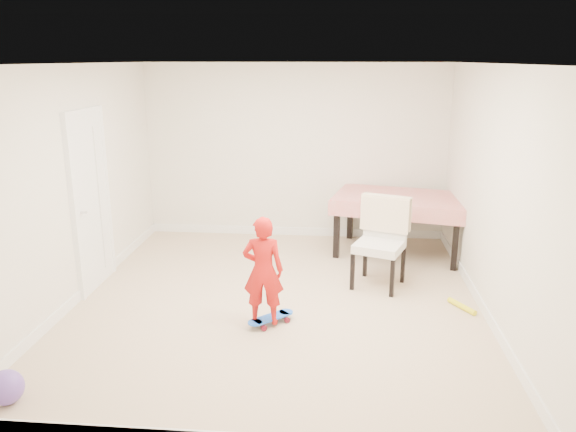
# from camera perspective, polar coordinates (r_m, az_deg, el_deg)

# --- Properties ---
(ground) EXTENTS (5.00, 5.00, 0.00)m
(ground) POSITION_cam_1_polar(r_m,az_deg,el_deg) (6.42, -1.06, -8.65)
(ground) COLOR #C7AC8A
(ground) RESTS_ON ground
(ceiling) EXTENTS (4.50, 5.00, 0.04)m
(ceiling) POSITION_cam_1_polar(r_m,az_deg,el_deg) (5.85, -1.19, 15.03)
(ceiling) COLOR white
(ceiling) RESTS_ON wall_back
(wall_back) EXTENTS (4.50, 0.04, 2.60)m
(wall_back) POSITION_cam_1_polar(r_m,az_deg,el_deg) (8.43, 0.70, 6.50)
(wall_back) COLOR silver
(wall_back) RESTS_ON ground
(wall_front) EXTENTS (4.50, 0.04, 2.60)m
(wall_front) POSITION_cam_1_polar(r_m,az_deg,el_deg) (3.65, -5.33, -6.03)
(wall_front) COLOR silver
(wall_front) RESTS_ON ground
(wall_left) EXTENTS (0.04, 5.00, 2.60)m
(wall_left) POSITION_cam_1_polar(r_m,az_deg,el_deg) (6.62, -20.71, 2.93)
(wall_left) COLOR silver
(wall_left) RESTS_ON ground
(wall_right) EXTENTS (0.04, 5.00, 2.60)m
(wall_right) POSITION_cam_1_polar(r_m,az_deg,el_deg) (6.18, 19.92, 2.15)
(wall_right) COLOR silver
(wall_right) RESTS_ON ground
(door) EXTENTS (0.11, 0.94, 2.11)m
(door) POSITION_cam_1_polar(r_m,az_deg,el_deg) (6.94, -19.39, 1.28)
(door) COLOR white
(door) RESTS_ON ground
(baseboard_back) EXTENTS (4.50, 0.02, 0.12)m
(baseboard_back) POSITION_cam_1_polar(r_m,az_deg,el_deg) (8.72, 0.68, -1.55)
(baseboard_back) COLOR white
(baseboard_back) RESTS_ON ground
(baseboard_left) EXTENTS (0.02, 5.00, 0.12)m
(baseboard_left) POSITION_cam_1_polar(r_m,az_deg,el_deg) (6.99, -19.80, -7.03)
(baseboard_left) COLOR white
(baseboard_left) RESTS_ON ground
(baseboard_right) EXTENTS (0.02, 5.00, 0.12)m
(baseboard_right) POSITION_cam_1_polar(r_m,az_deg,el_deg) (6.57, 18.99, -8.43)
(baseboard_right) COLOR white
(baseboard_right) RESTS_ON ground
(dining_table) EXTENTS (1.96, 1.46, 0.83)m
(dining_table) POSITION_cam_1_polar(r_m,az_deg,el_deg) (7.98, 11.18, -0.86)
(dining_table) COLOR #AE091E
(dining_table) RESTS_ON ground
(dining_chair) EXTENTS (0.78, 0.83, 1.07)m
(dining_chair) POSITION_cam_1_polar(r_m,az_deg,el_deg) (6.73, 9.25, -2.79)
(dining_chair) COLOR silver
(dining_chair) RESTS_ON ground
(skateboard) EXTENTS (0.53, 0.51, 0.08)m
(skateboard) POSITION_cam_1_polar(r_m,az_deg,el_deg) (5.90, -1.75, -10.54)
(skateboard) COLOR blue
(skateboard) RESTS_ON ground
(child) EXTENTS (0.42, 0.28, 1.13)m
(child) POSITION_cam_1_polar(r_m,az_deg,el_deg) (5.66, -2.54, -5.90)
(child) COLOR red
(child) RESTS_ON ground
(balloon) EXTENTS (0.28, 0.28, 0.28)m
(balloon) POSITION_cam_1_polar(r_m,az_deg,el_deg) (5.15, -26.74, -15.28)
(balloon) COLOR #6F4DBA
(balloon) RESTS_ON ground
(foam_toy) EXTENTS (0.26, 0.37, 0.06)m
(foam_toy) POSITION_cam_1_polar(r_m,az_deg,el_deg) (6.51, 17.23, -8.75)
(foam_toy) COLOR yellow
(foam_toy) RESTS_ON ground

